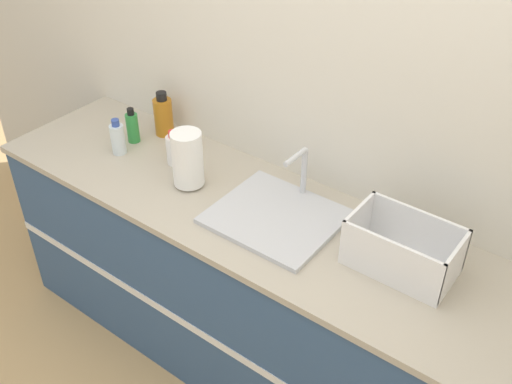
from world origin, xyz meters
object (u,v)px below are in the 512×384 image
object	(u,v)px
sink	(277,215)
paper_towel_roll	(188,159)
bottle_clear	(118,138)
dish_rack	(402,251)
bottle_white_spray	(174,149)
bottle_amber	(163,116)
bottle_green	(133,127)

from	to	relation	value
sink	paper_towel_roll	xyz separation A→B (m)	(-0.43, -0.04, 0.11)
bottle_clear	sink	bearing A→B (deg)	2.64
dish_rack	bottle_clear	world-z (taller)	dish_rack
paper_towel_roll	bottle_white_spray	xyz separation A→B (m)	(-0.16, 0.08, -0.05)
bottle_clear	bottle_white_spray	bearing A→B (deg)	18.69
dish_rack	bottle_amber	distance (m)	1.33
bottle_amber	bottle_clear	bearing A→B (deg)	-99.77
sink	bottle_clear	bearing A→B (deg)	-177.36
bottle_white_spray	bottle_amber	bearing A→B (deg)	143.63
dish_rack	bottle_white_spray	distance (m)	1.10
bottle_green	bottle_white_spray	size ratio (longest dim) A/B	1.05
sink	dish_rack	xyz separation A→B (m)	(0.51, 0.03, 0.06)
sink	bottle_amber	xyz separation A→B (m)	(-0.81, 0.21, 0.08)
bottle_amber	bottle_clear	world-z (taller)	bottle_amber
paper_towel_roll	bottle_amber	size ratio (longest dim) A/B	1.14
paper_towel_roll	bottle_white_spray	world-z (taller)	paper_towel_roll
bottle_amber	bottle_white_spray	distance (m)	0.27
bottle_clear	bottle_amber	bearing A→B (deg)	80.23
bottle_amber	bottle_green	bearing A→B (deg)	-115.63
sink	bottle_green	size ratio (longest dim) A/B	2.80
paper_towel_roll	sink	bearing A→B (deg)	4.77
paper_towel_roll	dish_rack	xyz separation A→B (m)	(0.93, 0.07, -0.05)
dish_rack	bottle_white_spray	size ratio (longest dim) A/B	2.28
sink	bottle_amber	bearing A→B (deg)	165.40
dish_rack	bottle_green	xyz separation A→B (m)	(-1.38, 0.04, 0.00)
sink	bottle_white_spray	size ratio (longest dim) A/B	2.93
bottle_amber	paper_towel_roll	bearing A→B (deg)	-32.83
dish_rack	sink	bearing A→B (deg)	-176.11
bottle_amber	bottle_white_spray	world-z (taller)	bottle_amber
bottle_amber	sink	bearing A→B (deg)	-14.60
sink	bottle_green	world-z (taller)	sink
paper_towel_roll	bottle_amber	xyz separation A→B (m)	(-0.38, 0.25, -0.03)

